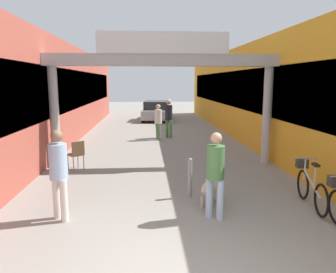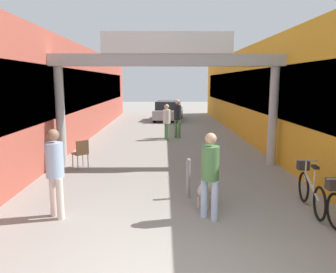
# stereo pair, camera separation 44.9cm
# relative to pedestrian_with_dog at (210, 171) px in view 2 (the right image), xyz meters

# --- Properties ---
(storefront_left) EXTENTS (3.00, 26.00, 4.18)m
(storefront_left) POSITION_rel_pedestrian_with_dog_xyz_m (-5.87, 8.78, 1.12)
(storefront_left) COLOR #B25142
(storefront_left) RESTS_ON ground_plane
(storefront_right) EXTENTS (3.00, 26.00, 4.18)m
(storefront_right) POSITION_rel_pedestrian_with_dog_xyz_m (4.32, 8.78, 1.12)
(storefront_right) COLOR gold
(storefront_right) RESTS_ON ground_plane
(arcade_sign_gateway) EXTENTS (7.40, 0.47, 4.11)m
(arcade_sign_gateway) POSITION_rel_pedestrian_with_dog_xyz_m (-0.78, 4.22, 1.94)
(arcade_sign_gateway) COLOR #B2B2B2
(arcade_sign_gateway) RESTS_ON ground_plane
(pedestrian_with_dog) EXTENTS (0.48, 0.48, 1.70)m
(pedestrian_with_dog) POSITION_rel_pedestrian_with_dog_xyz_m (0.00, 0.00, 0.00)
(pedestrian_with_dog) COLOR #A5BFE0
(pedestrian_with_dog) RESTS_ON ground_plane
(pedestrian_companion) EXTENTS (0.48, 0.48, 1.76)m
(pedestrian_companion) POSITION_rel_pedestrian_with_dog_xyz_m (-2.98, 0.11, 0.04)
(pedestrian_companion) COLOR silver
(pedestrian_companion) RESTS_ON ground_plane
(pedestrian_carrying_crate) EXTENTS (0.48, 0.48, 1.83)m
(pedestrian_carrying_crate) POSITION_rel_pedestrian_with_dog_xyz_m (-0.24, 9.35, 0.08)
(pedestrian_carrying_crate) COLOR #4C7F47
(pedestrian_carrying_crate) RESTS_ON ground_plane
(pedestrian_elderly_walking) EXTENTS (0.42, 0.42, 1.63)m
(pedestrian_elderly_walking) POSITION_rel_pedestrian_with_dog_xyz_m (-0.75, 8.84, -0.04)
(pedestrian_elderly_walking) COLOR #4C7F47
(pedestrian_elderly_walking) RESTS_ON ground_plane
(dog_on_leash) EXTENTS (0.66, 0.85, 0.60)m
(dog_on_leash) POSITION_rel_pedestrian_with_dog_xyz_m (0.09, 0.77, -0.59)
(dog_on_leash) COLOR beige
(dog_on_leash) RESTS_ON ground_plane
(bicycle_silver_second) EXTENTS (0.46, 1.68, 0.98)m
(bicycle_silver_second) POSITION_rel_pedestrian_with_dog_xyz_m (2.18, 0.53, -0.54)
(bicycle_silver_second) COLOR black
(bicycle_silver_second) RESTS_ON ground_plane
(bollard_post_metal) EXTENTS (0.10, 0.10, 0.93)m
(bollard_post_metal) POSITION_rel_pedestrian_with_dog_xyz_m (-0.32, 1.20, -0.50)
(bollard_post_metal) COLOR gray
(bollard_post_metal) RESTS_ON ground_plane
(cafe_chair_wood_nearer) EXTENTS (0.56, 0.56, 0.89)m
(cafe_chair_wood_nearer) POSITION_rel_pedestrian_with_dog_xyz_m (-3.40, 3.76, -0.43)
(cafe_chair_wood_nearer) COLOR gray
(cafe_chair_wood_nearer) RESTS_ON ground_plane
(parked_car_silver) EXTENTS (2.16, 4.16, 1.33)m
(parked_car_silver) POSITION_rel_pedestrian_with_dog_xyz_m (-0.57, 16.69, -0.33)
(parked_car_silver) COLOR #99999E
(parked_car_silver) RESTS_ON ground_plane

